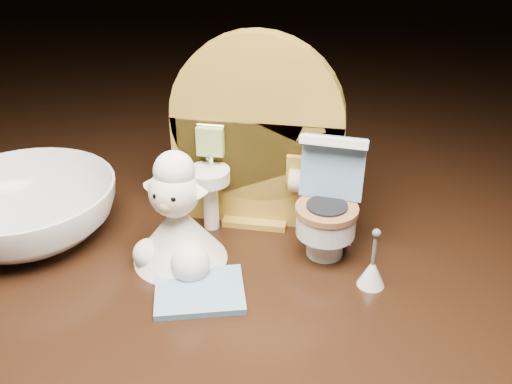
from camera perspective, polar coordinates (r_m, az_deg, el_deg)
backdrop_panel at (r=0.43m, az=-0.04°, el=4.79°), size 0.13×0.05×0.15m
toy_toilet at (r=0.41m, az=7.29°, el=-1.80°), size 0.05×0.06×0.09m
bath_mat at (r=0.38m, az=-5.66°, el=-9.87°), size 0.07×0.06×0.00m
toilet_brush at (r=0.39m, az=11.53°, el=-7.71°), size 0.02×0.02×0.04m
plush_lamb at (r=0.40m, az=-7.87°, el=-3.26°), size 0.07×0.07×0.09m
ceramic_bowl at (r=0.46m, az=-21.96°, el=-1.72°), size 0.16×0.16×0.04m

